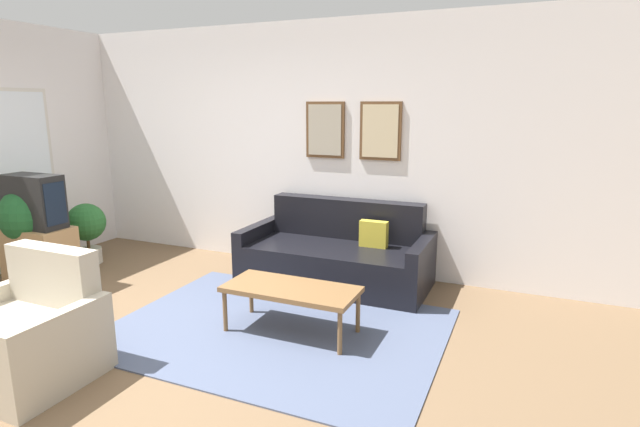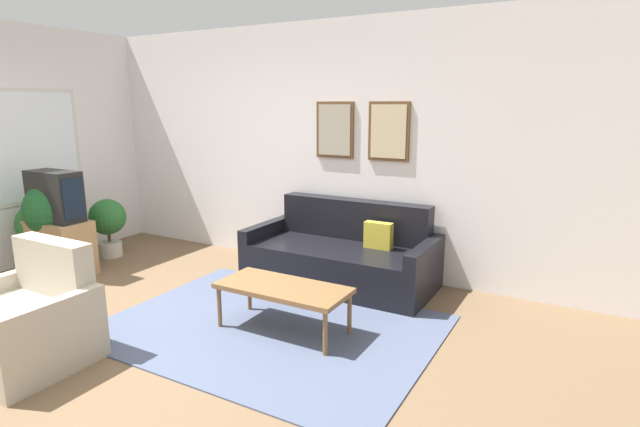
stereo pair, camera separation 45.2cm
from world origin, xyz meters
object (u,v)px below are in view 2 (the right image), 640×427
at_px(couch, 342,256).
at_px(armchair, 25,324).
at_px(coffee_table, 283,290).
at_px(potted_plant_tall, 54,212).
at_px(tv, 55,196).

relative_size(couch, armchair, 2.10).
relative_size(coffee_table, potted_plant_tall, 1.06).
bearing_deg(potted_plant_tall, tv, -17.12).
bearing_deg(coffee_table, potted_plant_tall, 179.60).
distance_m(armchair, potted_plant_tall, 2.12).
relative_size(couch, tv, 3.09).
bearing_deg(potted_plant_tall, armchair, -39.32).
xyz_separation_m(armchair, potted_plant_tall, (-1.61, 1.32, 0.39)).
height_order(coffee_table, armchair, armchair).
relative_size(couch, coffee_table, 1.77).
xyz_separation_m(coffee_table, armchair, (-1.35, -1.30, -0.07)).
bearing_deg(tv, coffee_table, 0.24).
bearing_deg(couch, tv, -155.47).
distance_m(couch, armchair, 2.85).
height_order(armchair, potted_plant_tall, potted_plant_tall).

